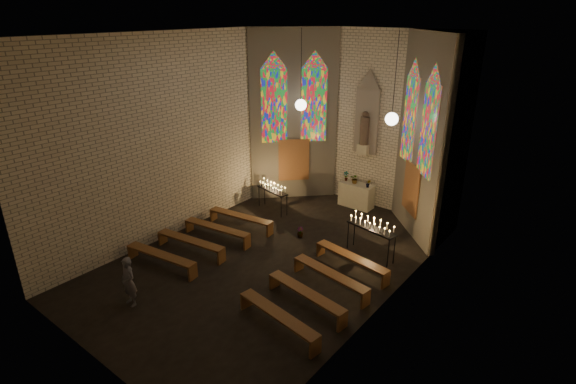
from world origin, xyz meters
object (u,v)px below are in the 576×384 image
object	(u,v)px
votive_stand_left	(272,188)
votive_stand_right	(372,226)
altar	(356,195)
visitor	(129,282)
aisle_flower_pot	(300,232)

from	to	relation	value
votive_stand_left	votive_stand_right	size ratio (longest dim) A/B	0.88
altar	visitor	distance (m)	9.80
altar	votive_stand_left	world-z (taller)	votive_stand_left
votive_stand_left	visitor	xyz separation A→B (m)	(0.93, -7.21, -0.25)
altar	aisle_flower_pot	distance (m)	3.65
aisle_flower_pot	votive_stand_right	world-z (taller)	votive_stand_right
altar	votive_stand_right	xyz separation A→B (m)	(2.41, -3.23, 0.61)
aisle_flower_pot	visitor	bearing A→B (deg)	-102.33
aisle_flower_pot	votive_stand_left	bearing A→B (deg)	152.78
aisle_flower_pot	votive_stand_right	distance (m)	2.78
altar	visitor	world-z (taller)	visitor
votive_stand_right	visitor	xyz separation A→B (m)	(-3.92, -6.45, -0.38)
altar	visitor	bearing A→B (deg)	-98.81
altar	votive_stand_right	world-z (taller)	votive_stand_right
visitor	votive_stand_left	bearing A→B (deg)	100.26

